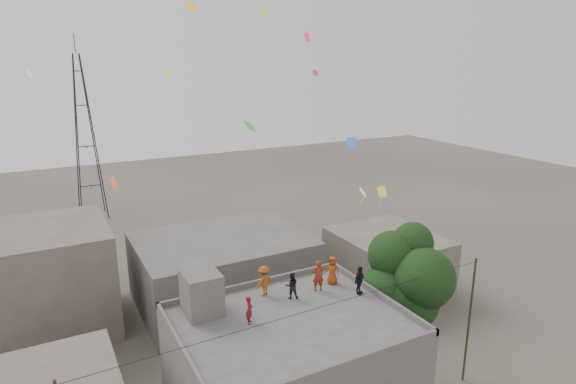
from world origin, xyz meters
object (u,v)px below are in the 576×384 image
at_px(stair_head_box, 202,293).
at_px(person_red_adult, 318,276).
at_px(tree, 408,281).
at_px(transmission_tower, 85,138).
at_px(person_dark_adult, 359,280).

distance_m(stair_head_box, person_red_adult, 5.89).
xyz_separation_m(stair_head_box, person_red_adult, (5.85, -0.63, -0.18)).
bearing_deg(tree, stair_head_box, 169.26).
bearing_deg(stair_head_box, person_red_adult, -6.19).
height_order(tree, person_red_adult, tree).
bearing_deg(transmission_tower, person_red_adult, -80.08).
relative_size(tree, person_red_adult, 5.55).
height_order(transmission_tower, person_red_adult, transmission_tower).
relative_size(tree, transmission_tower, 0.45).
relative_size(stair_head_box, tree, 0.22).
bearing_deg(person_red_adult, transmission_tower, -67.94).
bearing_deg(transmission_tower, tree, -73.91).
distance_m(tree, person_dark_adult, 3.18).
bearing_deg(person_dark_adult, tree, -26.65).
height_order(stair_head_box, transmission_tower, transmission_tower).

